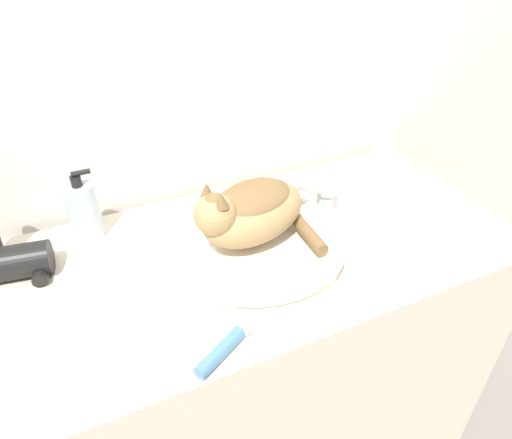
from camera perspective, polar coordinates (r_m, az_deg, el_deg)
wall_back at (r=1.18m, az=-7.45°, el=20.97°), size 8.00×0.05×2.40m
vanity_counter at (r=1.36m, az=0.12°, el=-17.29°), size 1.23×0.58×0.82m
sink_basin at (r=1.02m, az=-0.32°, el=-3.16°), size 0.41×0.41×0.06m
cat at (r=0.96m, az=-0.73°, el=1.18°), size 0.28×0.24×0.16m
faucet at (r=1.14m, az=8.45°, el=3.71°), size 0.15×0.08×0.15m
soap_pump_bottle at (r=1.13m, az=-20.71°, el=0.96°), size 0.07×0.07×0.18m
lotion_bottle_white at (r=1.42m, az=15.59°, el=9.69°), size 0.06×0.06×0.18m
cream_tube at (r=0.84m, az=-3.98°, el=-15.71°), size 0.13×0.09×0.03m
hair_dryer at (r=1.10m, az=-28.07°, el=-4.85°), size 0.18×0.11×0.08m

